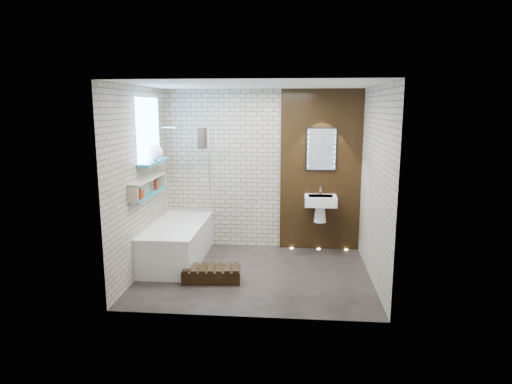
# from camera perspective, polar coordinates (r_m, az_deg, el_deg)

# --- Properties ---
(ground) EXTENTS (3.20, 3.20, 0.00)m
(ground) POSITION_cam_1_polar(r_m,az_deg,el_deg) (6.37, -0.12, -10.46)
(ground) COLOR black
(ground) RESTS_ON ground
(room_shell) EXTENTS (3.24, 3.20, 2.60)m
(room_shell) POSITION_cam_1_polar(r_m,az_deg,el_deg) (6.02, -0.13, 1.13)
(room_shell) COLOR #9E967E
(room_shell) RESTS_ON ground
(walnut_panel) EXTENTS (1.30, 0.06, 2.60)m
(walnut_panel) POSITION_cam_1_polar(r_m,az_deg,el_deg) (7.26, 8.28, 2.70)
(walnut_panel) COLOR black
(walnut_panel) RESTS_ON ground
(clerestory_window) EXTENTS (0.18, 1.00, 0.94)m
(clerestory_window) POSITION_cam_1_polar(r_m,az_deg,el_deg) (6.62, -13.60, 6.95)
(clerestory_window) COLOR #7FADE0
(clerestory_window) RESTS_ON room_shell
(display_niche) EXTENTS (0.14, 1.30, 0.26)m
(display_niche) POSITION_cam_1_polar(r_m,az_deg,el_deg) (6.50, -13.56, 0.66)
(display_niche) COLOR teal
(display_niche) RESTS_ON room_shell
(bathtub) EXTENTS (0.79, 1.74, 0.70)m
(bathtub) POSITION_cam_1_polar(r_m,az_deg,el_deg) (6.91, -10.01, -6.37)
(bathtub) COLOR white
(bathtub) RESTS_ON ground
(bath_screen) EXTENTS (0.01, 0.78, 1.40)m
(bath_screen) POSITION_cam_1_polar(r_m,az_deg,el_deg) (7.02, -6.56, 2.30)
(bath_screen) COLOR white
(bath_screen) RESTS_ON bathtub
(towel) EXTENTS (0.09, 0.24, 0.31)m
(towel) POSITION_cam_1_polar(r_m,az_deg,el_deg) (6.82, -6.90, 6.86)
(towel) COLOR #282420
(towel) RESTS_ON bath_screen
(shower_head) EXTENTS (0.18, 0.18, 0.02)m
(shower_head) POSITION_cam_1_polar(r_m,az_deg,el_deg) (7.11, -10.02, 8.14)
(shower_head) COLOR silver
(shower_head) RESTS_ON room_shell
(washbasin) EXTENTS (0.50, 0.36, 0.58)m
(washbasin) POSITION_cam_1_polar(r_m,az_deg,el_deg) (7.16, 8.26, -1.57)
(washbasin) COLOR white
(washbasin) RESTS_ON walnut_panel
(led_mirror) EXTENTS (0.50, 0.02, 0.70)m
(led_mirror) POSITION_cam_1_polar(r_m,az_deg,el_deg) (7.19, 8.38, 5.42)
(led_mirror) COLOR black
(led_mirror) RESTS_ON walnut_panel
(walnut_step) EXTENTS (0.80, 0.42, 0.17)m
(walnut_step) POSITION_cam_1_polar(r_m,az_deg,el_deg) (6.14, -5.70, -10.51)
(walnut_step) COLOR black
(walnut_step) RESTS_ON ground
(niche_bottles) EXTENTS (0.06, 0.77, 0.15)m
(niche_bottles) POSITION_cam_1_polar(r_m,az_deg,el_deg) (6.45, -13.72, 0.29)
(niche_bottles) COLOR maroon
(niche_bottles) RESTS_ON display_niche
(sill_vases) EXTENTS (0.22, 0.22, 0.22)m
(sill_vases) POSITION_cam_1_polar(r_m,az_deg,el_deg) (6.67, -12.78, 4.95)
(sill_vases) COLOR white
(sill_vases) RESTS_ON clerestory_window
(floor_uplights) EXTENTS (0.96, 0.06, 0.01)m
(floor_uplights) POSITION_cam_1_polar(r_m,az_deg,el_deg) (7.49, 8.04, -7.23)
(floor_uplights) COLOR #FFD899
(floor_uplights) RESTS_ON ground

